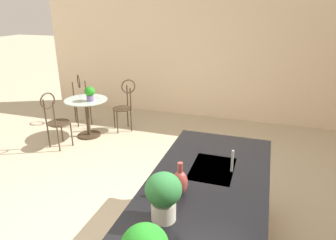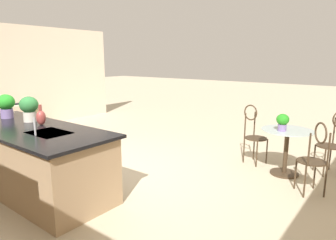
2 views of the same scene
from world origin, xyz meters
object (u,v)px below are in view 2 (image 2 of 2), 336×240
object	(u,v)px
bistro_table	(286,148)
potted_plant_on_table	(283,121)
chair_near_window	(315,155)
vase_on_counter	(41,117)
chair_by_island	(254,131)
writing_desk	(13,114)
keyboard	(16,104)
potted_plant_counter_far	(6,105)
potted_plant_counter_near	(29,107)
chair_toward_desk	(333,139)

from	to	relation	value
bistro_table	potted_plant_on_table	distance (m)	0.47
chair_near_window	vase_on_counter	bearing A→B (deg)	33.09
chair_by_island	writing_desk	distance (m)	5.66
keyboard	potted_plant_counter_far	xyz separation A→B (m)	(-2.52, 1.33, 0.38)
writing_desk	potted_plant_counter_near	world-z (taller)	potted_plant_counter_near
keyboard	potted_plant_counter_near	world-z (taller)	potted_plant_counter_near
chair_near_window	potted_plant_counter_far	world-z (taller)	potted_plant_counter_far
chair_toward_desk	bistro_table	bearing A→B (deg)	41.21
chair_by_island	potted_plant_on_table	xyz separation A→B (m)	(-0.59, 0.36, 0.32)
chair_toward_desk	potted_plant_counter_near	xyz separation A→B (m)	(3.57, 3.08, 0.56)
potted_plant_on_table	potted_plant_counter_near	size ratio (longest dim) A/B	0.72
bistro_table	keyboard	xyz separation A→B (m)	(6.06, 1.33, 0.31)
keyboard	vase_on_counter	xyz separation A→B (m)	(-3.42, 1.27, 0.28)
bistro_table	chair_by_island	bearing A→B (deg)	-19.94
keyboard	potted_plant_counter_near	size ratio (longest dim) A/B	1.17
keyboard	potted_plant_on_table	bearing A→B (deg)	-168.69
potted_plant_on_table	vase_on_counter	bearing A→B (deg)	43.63
chair_by_island	potted_plant_counter_far	bearing A→B (deg)	44.90
chair_by_island	potted_plant_counter_near	world-z (taller)	potted_plant_counter_near
vase_on_counter	chair_toward_desk	bearing A→B (deg)	-136.01
potted_plant_counter_far	writing_desk	bearing A→B (deg)	-26.18
potted_plant_counter_far	potted_plant_counter_near	bearing A→B (deg)	-171.48
potted_plant_on_table	chair_by_island	bearing A→B (deg)	-31.64
chair_near_window	writing_desk	bearing A→B (deg)	7.74
keyboard	potted_plant_counter_far	world-z (taller)	potted_plant_counter_far
bistro_table	potted_plant_counter_far	world-z (taller)	potted_plant_counter_far
writing_desk	chair_by_island	bearing A→B (deg)	-162.88
bistro_table	keyboard	world-z (taller)	keyboard
writing_desk	potted_plant_counter_near	xyz separation A→B (m)	(-3.05, 1.15, 0.63)
potted_plant_on_table	chair_toward_desk	bearing A→B (deg)	-134.58
bistro_table	vase_on_counter	xyz separation A→B (m)	(2.64, 2.60, 0.58)
chair_near_window	vase_on_counter	distance (m)	3.80
chair_toward_desk	keyboard	xyz separation A→B (m)	(6.64, 1.84, 0.18)
bistro_table	potted_plant_on_table	bearing A→B (deg)	69.04
bistro_table	vase_on_counter	distance (m)	3.75
potted_plant_counter_near	chair_by_island	bearing A→B (deg)	-129.94
chair_by_island	vase_on_counter	world-z (taller)	vase_on_counter
bistro_table	potted_plant_counter_near	xyz separation A→B (m)	(2.99, 2.58, 0.69)
potted_plant_counter_near	vase_on_counter	bearing A→B (deg)	176.34
chair_near_window	writing_desk	world-z (taller)	chair_near_window
potted_plant_on_table	potted_plant_counter_near	world-z (taller)	potted_plant_counter_near
writing_desk	potted_plant_counter_far	distance (m)	2.86
bistro_table	potted_plant_counter_far	distance (m)	4.48
chair_by_island	bistro_table	bearing A→B (deg)	160.06
chair_toward_desk	writing_desk	size ratio (longest dim) A/B	0.87
chair_toward_desk	potted_plant_counter_far	distance (m)	5.22
keyboard	potted_plant_on_table	world-z (taller)	potted_plant_on_table
vase_on_counter	writing_desk	bearing A→B (deg)	-18.97
bistro_table	keyboard	distance (m)	6.21
chair_toward_desk	keyboard	size ratio (longest dim) A/B	2.37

